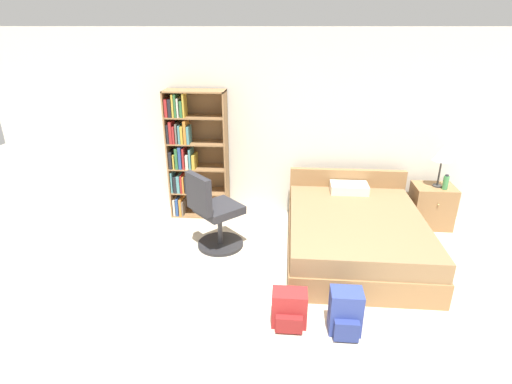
{
  "coord_description": "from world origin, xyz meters",
  "views": [
    {
      "loc": [
        -0.24,
        -2.3,
        2.61
      ],
      "look_at": [
        -0.6,
        1.98,
        0.81
      ],
      "focal_mm": 28.0,
      "sensor_mm": 36.0,
      "label": 1
    }
  ],
  "objects": [
    {
      "name": "wall_back",
      "position": [
        0.0,
        3.23,
        1.3
      ],
      "size": [
        9.0,
        0.06,
        2.6
      ],
      "color": "silver",
      "rests_on": "ground_plane"
    },
    {
      "name": "bookshelf",
      "position": [
        -1.62,
        3.0,
        0.94
      ],
      "size": [
        0.83,
        0.33,
        1.82
      ],
      "color": "olive",
      "rests_on": "ground_plane"
    },
    {
      "name": "bed",
      "position": [
        0.6,
        2.1,
        0.26
      ],
      "size": [
        1.6,
        2.02,
        0.76
      ],
      "color": "olive",
      "rests_on": "ground_plane"
    },
    {
      "name": "office_chair",
      "position": [
        -1.12,
        2.05,
        0.47
      ],
      "size": [
        0.72,
        0.72,
        1.02
      ],
      "color": "#232326",
      "rests_on": "ground_plane"
    },
    {
      "name": "nightstand",
      "position": [
        1.77,
        2.91,
        0.3
      ],
      "size": [
        0.54,
        0.45,
        0.59
      ],
      "color": "olive",
      "rests_on": "ground_plane"
    },
    {
      "name": "table_lamp",
      "position": [
        1.79,
        2.9,
        1.05
      ],
      "size": [
        0.25,
        0.25,
        0.57
      ],
      "color": "#333333",
      "rests_on": "nightstand"
    },
    {
      "name": "water_bottle",
      "position": [
        1.86,
        2.81,
        0.69
      ],
      "size": [
        0.07,
        0.07,
        0.21
      ],
      "color": "#3F8C4C",
      "rests_on": "nightstand"
    },
    {
      "name": "backpack_blue",
      "position": [
        0.33,
        0.66,
        0.2
      ],
      "size": [
        0.29,
        0.29,
        0.43
      ],
      "color": "navy",
      "rests_on": "ground_plane"
    },
    {
      "name": "backpack_red",
      "position": [
        -0.18,
        0.71,
        0.17
      ],
      "size": [
        0.33,
        0.27,
        0.35
      ],
      "color": "maroon",
      "rests_on": "ground_plane"
    }
  ]
}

